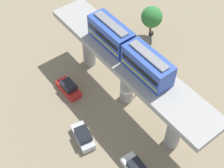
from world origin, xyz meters
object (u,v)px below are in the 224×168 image
object	(u,v)px
parked_car_silver	(83,136)
signal_post	(148,60)
train	(128,49)
tree_near_viaduct	(152,17)
parked_car_red	(69,88)

from	to	relation	value
parked_car_silver	signal_post	bearing A→B (deg)	-161.26
train	tree_near_viaduct	xyz separation A→B (m)	(-11.72, -7.89, -5.77)
parked_car_red	tree_near_viaduct	xyz separation A→B (m)	(-17.52, -1.85, 3.24)
parked_car_red	tree_near_viaduct	bearing A→B (deg)	-174.98
parked_car_silver	signal_post	xyz separation A→B (m)	(-12.10, -1.64, 5.20)
train	parked_car_silver	world-z (taller)	train
signal_post	tree_near_viaduct	bearing A→B (deg)	-135.53
train	signal_post	distance (m)	5.12
parked_car_red	signal_post	size ratio (longest dim) A/B	0.39
parked_car_silver	tree_near_viaduct	distance (m)	22.88
parked_car_red	signal_post	world-z (taller)	signal_post
parked_car_red	train	bearing A→B (deg)	132.80
train	tree_near_viaduct	size ratio (longest dim) A/B	2.35
parked_car_silver	tree_near_viaduct	xyz separation A→B (m)	(-20.42, -9.80, 3.24)
parked_car_red	tree_near_viaduct	world-z (taller)	tree_near_viaduct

